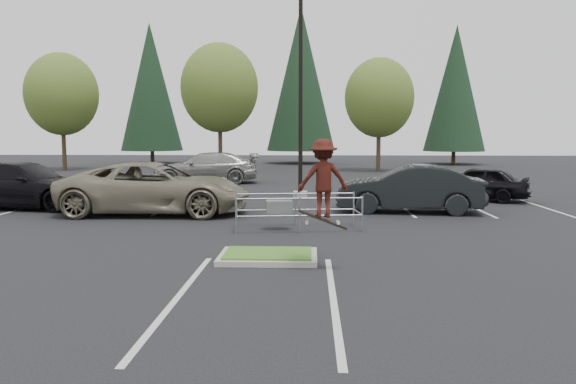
{
  "coord_description": "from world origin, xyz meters",
  "views": [
    {
      "loc": [
        0.95,
        -12.42,
        2.84
      ],
      "look_at": [
        0.39,
        1.5,
        1.37
      ],
      "focal_mm": 35.0,
      "sensor_mm": 36.0,
      "label": 1
    }
  ],
  "objects_px": {
    "decid_a": "(62,97)",
    "car_far_silver": "(206,168)",
    "car_r_black": "(477,183)",
    "car_l_tan": "(156,188)",
    "decid_c": "(379,100)",
    "decid_b": "(220,91)",
    "conif_c": "(455,88)",
    "car_r_charc": "(409,189)",
    "light_pole": "(301,93)",
    "cart_corral": "(284,208)",
    "skateboarder": "(323,179)",
    "conif_a": "(151,87)",
    "conif_b": "(301,79)",
    "car_l_black": "(22,185)"
  },
  "relations": [
    {
      "from": "car_r_black",
      "to": "decid_c",
      "type": "bearing_deg",
      "value": -149.73
    },
    {
      "from": "decid_b",
      "to": "decid_c",
      "type": "height_order",
      "value": "decid_b"
    },
    {
      "from": "car_l_black",
      "to": "cart_corral",
      "type": "bearing_deg",
      "value": -107.54
    },
    {
      "from": "conif_b",
      "to": "skateboarder",
      "type": "distance_m",
      "value": 41.94
    },
    {
      "from": "decid_c",
      "to": "conif_a",
      "type": "bearing_deg",
      "value": 153.04
    },
    {
      "from": "decid_a",
      "to": "conif_b",
      "type": "relative_size",
      "value": 0.61
    },
    {
      "from": "car_r_black",
      "to": "car_l_tan",
      "type": "bearing_deg",
      "value": -46.18
    },
    {
      "from": "car_far_silver",
      "to": "car_r_charc",
      "type": "bearing_deg",
      "value": 30.57
    },
    {
      "from": "conif_a",
      "to": "skateboarder",
      "type": "distance_m",
      "value": 44.03
    },
    {
      "from": "car_l_tan",
      "to": "conif_c",
      "type": "bearing_deg",
      "value": -30.42
    },
    {
      "from": "car_r_charc",
      "to": "skateboarder",
      "type": "bearing_deg",
      "value": -14.2
    },
    {
      "from": "skateboarder",
      "to": "car_r_black",
      "type": "height_order",
      "value": "skateboarder"
    },
    {
      "from": "cart_corral",
      "to": "car_r_black",
      "type": "xyz_separation_m",
      "value": [
        7.84,
        7.55,
        0.08
      ]
    },
    {
      "from": "decid_c",
      "to": "skateboarder",
      "type": "distance_m",
      "value": 31.38
    },
    {
      "from": "car_r_charc",
      "to": "car_r_black",
      "type": "relative_size",
      "value": 1.2
    },
    {
      "from": "conif_a",
      "to": "car_l_tan",
      "type": "distance_m",
      "value": 34.89
    },
    {
      "from": "conif_a",
      "to": "cart_corral",
      "type": "height_order",
      "value": "conif_a"
    },
    {
      "from": "conif_c",
      "to": "car_r_charc",
      "type": "distance_m",
      "value": 33.64
    },
    {
      "from": "skateboarder",
      "to": "car_l_black",
      "type": "xyz_separation_m",
      "value": [
        -11.2,
        9.3,
        -1.03
      ]
    },
    {
      "from": "conif_c",
      "to": "car_l_tan",
      "type": "relative_size",
      "value": 1.9
    },
    {
      "from": "decid_a",
      "to": "car_far_silver",
      "type": "xyz_separation_m",
      "value": [
        13.01,
        -10.93,
        -4.71
      ]
    },
    {
      "from": "decid_c",
      "to": "decid_b",
      "type": "bearing_deg",
      "value": 176.66
    },
    {
      "from": "decid_a",
      "to": "car_l_tan",
      "type": "xyz_separation_m",
      "value": [
        13.51,
        -23.03,
        -4.67
      ]
    },
    {
      "from": "decid_c",
      "to": "car_r_black",
      "type": "relative_size",
      "value": 1.96
    },
    {
      "from": "decid_b",
      "to": "cart_corral",
      "type": "height_order",
      "value": "decid_b"
    },
    {
      "from": "light_pole",
      "to": "cart_corral",
      "type": "relative_size",
      "value": 2.67
    },
    {
      "from": "cart_corral",
      "to": "conif_b",
      "type": "bearing_deg",
      "value": 83.25
    },
    {
      "from": "decid_a",
      "to": "decid_b",
      "type": "xyz_separation_m",
      "value": [
        12.0,
        0.5,
        0.46
      ]
    },
    {
      "from": "conif_c",
      "to": "skateboarder",
      "type": "height_order",
      "value": "conif_c"
    },
    {
      "from": "decid_b",
      "to": "car_r_black",
      "type": "bearing_deg",
      "value": -53.64
    },
    {
      "from": "conif_c",
      "to": "light_pole",
      "type": "bearing_deg",
      "value": -116.15
    },
    {
      "from": "decid_b",
      "to": "skateboarder",
      "type": "bearing_deg",
      "value": -77.12
    },
    {
      "from": "cart_corral",
      "to": "decid_b",
      "type": "bearing_deg",
      "value": 96.06
    },
    {
      "from": "conif_c",
      "to": "car_r_charc",
      "type": "xyz_separation_m",
      "value": [
        -9.5,
        -31.71,
        -6.0
      ]
    },
    {
      "from": "conif_a",
      "to": "car_l_tan",
      "type": "xyz_separation_m",
      "value": [
        9.5,
        -33.0,
        -6.18
      ]
    },
    {
      "from": "conif_b",
      "to": "skateboarder",
      "type": "bearing_deg",
      "value": -88.34
    },
    {
      "from": "conif_a",
      "to": "car_far_silver",
      "type": "height_order",
      "value": "conif_a"
    },
    {
      "from": "decid_b",
      "to": "conif_c",
      "type": "bearing_deg",
      "value": 24.14
    },
    {
      "from": "light_pole",
      "to": "decid_a",
      "type": "relative_size",
      "value": 1.14
    },
    {
      "from": "skateboarder",
      "to": "car_r_black",
      "type": "bearing_deg",
      "value": -128.11
    },
    {
      "from": "light_pole",
      "to": "decid_b",
      "type": "height_order",
      "value": "light_pole"
    },
    {
      "from": "conif_c",
      "to": "car_l_tan",
      "type": "bearing_deg",
      "value": -119.65
    },
    {
      "from": "light_pole",
      "to": "car_l_tan",
      "type": "height_order",
      "value": "light_pole"
    },
    {
      "from": "skateboarder",
      "to": "cart_corral",
      "type": "bearing_deg",
      "value": -87.69
    },
    {
      "from": "car_r_charc",
      "to": "car_r_black",
      "type": "height_order",
      "value": "car_r_charc"
    },
    {
      "from": "decid_c",
      "to": "conif_a",
      "type": "relative_size",
      "value": 0.64
    },
    {
      "from": "conif_a",
      "to": "cart_corral",
      "type": "relative_size",
      "value": 3.43
    },
    {
      "from": "light_pole",
      "to": "car_r_black",
      "type": "distance_m",
      "value": 8.44
    },
    {
      "from": "skateboarder",
      "to": "car_r_charc",
      "type": "relative_size",
      "value": 0.36
    },
    {
      "from": "skateboarder",
      "to": "car_r_charc",
      "type": "xyz_separation_m",
      "value": [
        3.3,
        8.79,
        -1.06
      ]
    }
  ]
}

